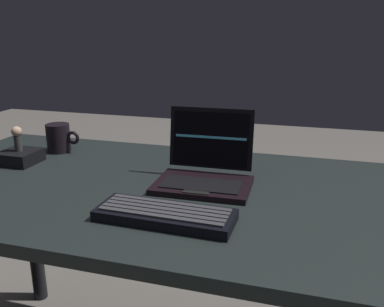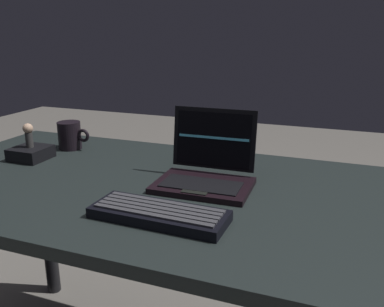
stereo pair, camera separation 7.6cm
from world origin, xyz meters
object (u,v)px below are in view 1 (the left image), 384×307
object	(u,v)px
external_keyboard	(165,215)
coffee_mug	(59,138)
figurine	(17,137)
laptop_front	(205,170)
figurine_stand	(20,157)

from	to	relation	value
external_keyboard	coffee_mug	size ratio (longest dim) A/B	2.57
coffee_mug	figurine	bearing A→B (deg)	-107.14
laptop_front	figurine_stand	xyz separation A→B (m)	(-0.60, 0.01, -0.02)
figurine	coffee_mug	bearing A→B (deg)	72.86
laptop_front	external_keyboard	distance (m)	0.24
laptop_front	figurine_stand	distance (m)	0.60
external_keyboard	figurine_stand	bearing A→B (deg)	156.44
laptop_front	coffee_mug	bearing A→B (deg)	163.90
figurine_stand	laptop_front	bearing A→B (deg)	-1.35
external_keyboard	laptop_front	bearing A→B (deg)	82.87
external_keyboard	figurine_stand	xyz separation A→B (m)	(-0.57, 0.25, 0.01)
laptop_front	figurine_stand	size ratio (longest dim) A/B	2.33
laptop_front	figurine	xyz separation A→B (m)	(-0.60, 0.01, 0.05)
figurine_stand	figurine	xyz separation A→B (m)	(0.00, 0.00, 0.07)
coffee_mug	external_keyboard	bearing A→B (deg)	-36.92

